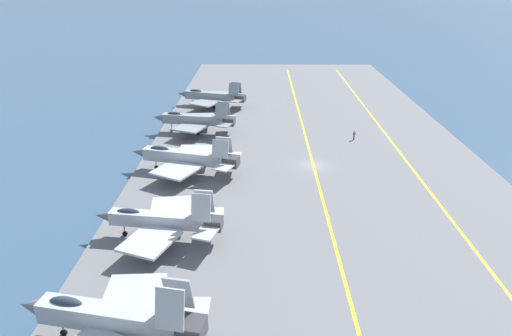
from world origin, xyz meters
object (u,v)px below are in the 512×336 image
(parked_jet_nearest, at_px, (112,318))
(crew_purple_vest, at_px, (354,135))
(parked_jet_second, at_px, (161,220))
(parked_jet_third, at_px, (186,157))
(parked_jet_fourth, at_px, (195,119))
(parked_jet_fifth, at_px, (212,96))

(parked_jet_nearest, height_order, crew_purple_vest, parked_jet_nearest)
(parked_jet_second, height_order, parked_jet_third, parked_jet_second)
(parked_jet_nearest, relative_size, parked_jet_third, 0.93)
(parked_jet_third, bearing_deg, crew_purple_vest, -62.24)
(parked_jet_nearest, relative_size, parked_jet_second, 1.08)
(crew_purple_vest, bearing_deg, parked_jet_nearest, 149.87)
(parked_jet_second, bearing_deg, parked_jet_nearest, 177.56)
(parked_jet_nearest, bearing_deg, parked_jet_fourth, 0.45)
(parked_jet_third, relative_size, crew_purple_vest, 10.01)
(parked_jet_third, distance_m, parked_jet_fifth, 37.17)
(parked_jet_third, bearing_deg, parked_jet_fourth, 3.24)
(parked_jet_fifth, bearing_deg, parked_jet_nearest, 179.19)
(parked_jet_fourth, bearing_deg, parked_jet_third, -176.76)
(parked_jet_nearest, height_order, parked_jet_fourth, parked_jet_nearest)
(parked_jet_second, distance_m, parked_jet_third, 18.95)
(parked_jet_fourth, bearing_deg, parked_jet_second, -178.30)
(parked_jet_fifth, distance_m, crew_purple_vest, 35.82)
(parked_jet_nearest, bearing_deg, parked_jet_third, -1.03)
(parked_jet_second, relative_size, parked_jet_fourth, 0.94)
(crew_purple_vest, bearing_deg, parked_jet_fourth, 82.92)
(parked_jet_third, height_order, parked_jet_fifth, parked_jet_third)
(parked_jet_third, xyz_separation_m, parked_jet_fifth, (37.17, -0.39, -0.14))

